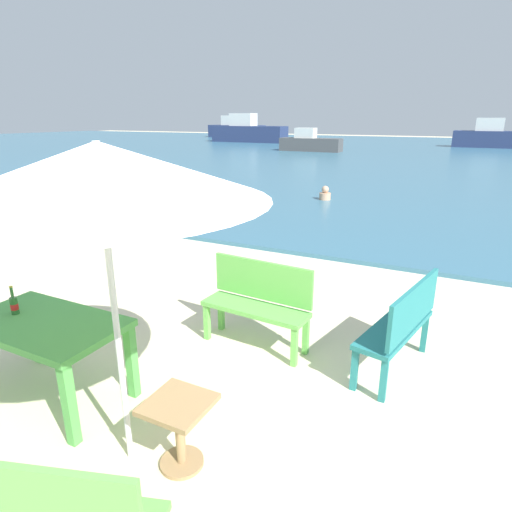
% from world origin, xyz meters
% --- Properties ---
extents(ground_plane, '(120.00, 120.00, 0.00)m').
position_xyz_m(ground_plane, '(0.00, 0.00, 0.00)').
color(ground_plane, beige).
extents(sea_water, '(120.00, 50.00, 0.08)m').
position_xyz_m(sea_water, '(0.00, 30.00, 0.04)').
color(sea_water, '#386B84').
rests_on(sea_water, ground_plane).
extents(picnic_table_green, '(1.40, 0.80, 0.76)m').
position_xyz_m(picnic_table_green, '(-1.20, 0.12, 0.65)').
color(picnic_table_green, '#4C9E47').
rests_on(picnic_table_green, ground_plane).
extents(beer_bottle_amber, '(0.07, 0.07, 0.26)m').
position_xyz_m(beer_bottle_amber, '(-1.54, 0.10, 0.85)').
color(beer_bottle_amber, '#2D662D').
rests_on(beer_bottle_amber, picnic_table_green).
extents(patio_umbrella, '(2.10, 2.10, 2.30)m').
position_xyz_m(patio_umbrella, '(-0.08, -0.13, 2.12)').
color(patio_umbrella, silver).
rests_on(patio_umbrella, ground_plane).
extents(side_table_wood, '(0.44, 0.44, 0.54)m').
position_xyz_m(side_table_wood, '(0.31, -0.02, 0.35)').
color(side_table_wood, '#9E7A51').
rests_on(side_table_wood, ground_plane).
extents(bench_teal_center, '(0.60, 1.25, 0.95)m').
position_xyz_m(bench_teal_center, '(1.52, 1.95, 0.54)').
color(bench_teal_center, '#237275').
rests_on(bench_teal_center, ground_plane).
extents(bench_green_left, '(1.22, 0.44, 0.95)m').
position_xyz_m(bench_green_left, '(0.02, 1.82, 0.54)').
color(bench_green_left, '#60B24C').
rests_on(bench_green_left, ground_plane).
extents(swimmer_person, '(0.34, 0.34, 0.41)m').
position_xyz_m(swimmer_person, '(-1.94, 10.21, 0.24)').
color(swimmer_person, tan).
rests_on(swimmer_person, sea_water).
extents(boat_tanker, '(6.26, 1.71, 2.28)m').
position_xyz_m(boat_tanker, '(2.97, 38.04, 0.90)').
color(boat_tanker, navy).
rests_on(boat_tanker, sea_water).
extents(boat_ferry, '(6.87, 1.87, 2.50)m').
position_xyz_m(boat_ferry, '(-24.28, 44.51, 0.98)').
color(boat_ferry, navy).
rests_on(boat_ferry, sea_water).
extents(boat_cargo_ship, '(4.42, 1.20, 1.61)m').
position_xyz_m(boat_cargo_ship, '(-8.88, 27.91, 0.66)').
color(boat_cargo_ship, '#4C4C4C').
rests_on(boat_cargo_ship, sea_water).
extents(boat_fishing_trawler, '(7.35, 2.00, 2.67)m').
position_xyz_m(boat_fishing_trawler, '(-18.25, 36.29, 1.04)').
color(boat_fishing_trawler, navy).
rests_on(boat_fishing_trawler, sea_water).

